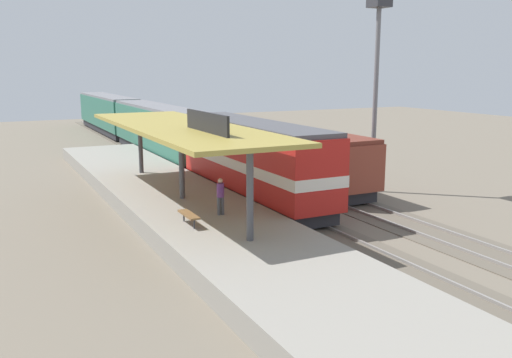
{
  "coord_description": "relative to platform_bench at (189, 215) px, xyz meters",
  "views": [
    {
      "loc": [
        -13.66,
        -26.6,
        7.51
      ],
      "look_at": [
        -1.38,
        -2.1,
        2.0
      ],
      "focal_mm": 38.71,
      "sensor_mm": 36.0,
      "label": 1
    }
  ],
  "objects": [
    {
      "name": "freight_car",
      "position": [
        10.6,
        7.67,
        0.63
      ],
      "size": [
        2.8,
        12.0,
        3.54
      ],
      "color": "#28282D",
      "rests_on": "track_far"
    },
    {
      "name": "person_waiting",
      "position": [
        1.88,
        0.94,
        0.51
      ],
      "size": [
        0.34,
        0.34,
        1.71
      ],
      "color": "#4C4C51",
      "rests_on": "platform"
    },
    {
      "name": "track_far",
      "position": [
        10.6,
        4.88,
        -1.31
      ],
      "size": [
        3.2,
        110.0,
        0.16
      ],
      "color": "#5F5649",
      "rests_on": "ground"
    },
    {
      "name": "passenger_carriage_front",
      "position": [
        6.0,
        23.98,
        0.97
      ],
      "size": [
        2.9,
        20.0,
        4.24
      ],
      "color": "#28282D",
      "rests_on": "track_near"
    },
    {
      "name": "platform",
      "position": [
        1.4,
        4.88,
        -0.89
      ],
      "size": [
        6.0,
        44.0,
        0.9
      ],
      "primitive_type": "cube",
      "color": "gray",
      "rests_on": "ground"
    },
    {
      "name": "platform_bench",
      "position": [
        0.0,
        0.0,
        0.0
      ],
      "size": [
        0.44,
        1.7,
        0.5
      ],
      "color": "#333338",
      "rests_on": "platform"
    },
    {
      "name": "light_mast",
      "position": [
        13.8,
        5.03,
        7.05
      ],
      "size": [
        1.1,
        1.1,
        11.7
      ],
      "color": "slate",
      "rests_on": "ground"
    },
    {
      "name": "station_canopy",
      "position": [
        1.4,
        4.79,
        3.19
      ],
      "size": [
        5.2,
        18.0,
        4.7
      ],
      "color": "#47474C",
      "rests_on": "platform"
    },
    {
      "name": "track_near",
      "position": [
        6.0,
        4.88,
        -1.31
      ],
      "size": [
        3.2,
        110.0,
        0.16
      ],
      "color": "#5F5649",
      "rests_on": "ground"
    },
    {
      "name": "ground_plane",
      "position": [
        8.0,
        4.88,
        -1.34
      ],
      "size": [
        120.0,
        120.0,
        0.0
      ],
      "primitive_type": "plane",
      "color": "#706656"
    },
    {
      "name": "locomotive",
      "position": [
        6.0,
        5.98,
        1.07
      ],
      "size": [
        2.93,
        14.43,
        4.44
      ],
      "color": "#28282D",
      "rests_on": "track_near"
    },
    {
      "name": "passenger_carriage_rear",
      "position": [
        6.0,
        44.78,
        0.97
      ],
      "size": [
        2.9,
        20.0,
        4.24
      ],
      "color": "#28282D",
      "rests_on": "track_near"
    }
  ]
}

